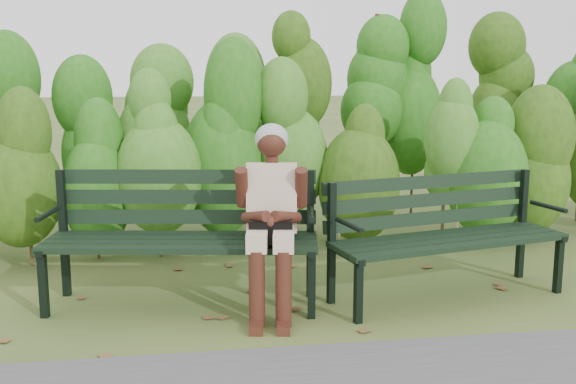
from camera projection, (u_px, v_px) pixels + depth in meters
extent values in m
plane|color=#3F5827|center=(295.00, 297.00, 5.11)|extent=(80.00, 80.00, 0.00)
cylinder|color=#47381E|center=(34.00, 218.00, 5.99)|extent=(0.03, 0.03, 0.80)
ellipsoid|color=#206613|center=(30.00, 147.00, 5.87)|extent=(0.64, 0.64, 1.44)
cylinder|color=#47381E|center=(105.00, 216.00, 6.08)|extent=(0.03, 0.03, 0.80)
ellipsoid|color=#206613|center=(102.00, 145.00, 5.96)|extent=(0.64, 0.64, 1.44)
cylinder|color=#47381E|center=(174.00, 214.00, 6.17)|extent=(0.03, 0.03, 0.80)
ellipsoid|color=#206613|center=(172.00, 144.00, 6.05)|extent=(0.64, 0.64, 1.44)
cylinder|color=#47381E|center=(240.00, 212.00, 6.26)|extent=(0.03, 0.03, 0.80)
ellipsoid|color=#206613|center=(239.00, 143.00, 6.14)|extent=(0.64, 0.64, 1.44)
cylinder|color=#47381E|center=(305.00, 210.00, 6.35)|extent=(0.03, 0.03, 0.80)
ellipsoid|color=#206613|center=(305.00, 142.00, 6.23)|extent=(0.64, 0.64, 1.44)
cylinder|color=#47381E|center=(368.00, 208.00, 6.43)|extent=(0.03, 0.03, 0.80)
ellipsoid|color=#206613|center=(369.00, 141.00, 6.32)|extent=(0.64, 0.64, 1.44)
cylinder|color=#47381E|center=(429.00, 206.00, 6.52)|extent=(0.03, 0.03, 0.80)
ellipsoid|color=#206613|center=(432.00, 140.00, 6.41)|extent=(0.64, 0.64, 1.44)
cylinder|color=#47381E|center=(489.00, 204.00, 6.61)|extent=(0.03, 0.03, 0.80)
ellipsoid|color=#206613|center=(492.00, 139.00, 6.50)|extent=(0.64, 0.64, 1.44)
cylinder|color=#47381E|center=(547.00, 202.00, 6.70)|extent=(0.03, 0.03, 0.80)
ellipsoid|color=#206613|center=(551.00, 138.00, 6.59)|extent=(0.64, 0.64, 1.44)
cylinder|color=#47381E|center=(77.00, 183.00, 6.97)|extent=(0.04, 0.04, 1.10)
ellipsoid|color=#2B4A15|center=(72.00, 97.00, 6.81)|extent=(0.70, 0.70, 1.98)
cylinder|color=#47381E|center=(152.00, 181.00, 7.08)|extent=(0.04, 0.04, 1.10)
ellipsoid|color=#2B4A15|center=(149.00, 97.00, 6.92)|extent=(0.70, 0.70, 1.98)
cylinder|color=#47381E|center=(225.00, 179.00, 7.19)|extent=(0.04, 0.04, 1.10)
ellipsoid|color=#2B4A15|center=(224.00, 96.00, 7.03)|extent=(0.70, 0.70, 1.98)
cylinder|color=#47381E|center=(296.00, 177.00, 7.30)|extent=(0.04, 0.04, 1.10)
ellipsoid|color=#2B4A15|center=(296.00, 96.00, 7.15)|extent=(0.70, 0.70, 1.98)
cylinder|color=#47381E|center=(365.00, 176.00, 7.42)|extent=(0.04, 0.04, 1.10)
ellipsoid|color=#2B4A15|center=(367.00, 95.00, 7.26)|extent=(0.70, 0.70, 1.98)
cylinder|color=#47381E|center=(432.00, 174.00, 7.53)|extent=(0.04, 0.04, 1.10)
ellipsoid|color=#2B4A15|center=(435.00, 95.00, 7.37)|extent=(0.70, 0.70, 1.98)
cylinder|color=#47381E|center=(496.00, 173.00, 7.64)|extent=(0.04, 0.04, 1.10)
ellipsoid|color=#2B4A15|center=(501.00, 95.00, 7.48)|extent=(0.70, 0.70, 1.98)
cylinder|color=#47381E|center=(559.00, 171.00, 7.75)|extent=(0.04, 0.04, 1.10)
ellipsoid|color=#2B4A15|center=(565.00, 94.00, 7.59)|extent=(0.70, 0.70, 1.98)
cube|color=brown|center=(210.00, 305.00, 4.94)|extent=(0.09, 0.08, 0.01)
cube|color=brown|center=(234.00, 353.00, 4.09)|extent=(0.10, 0.09, 0.01)
cube|color=brown|center=(537.00, 272.00, 5.73)|extent=(0.11, 0.09, 0.01)
cube|color=brown|center=(71.00, 278.00, 5.57)|extent=(0.11, 0.10, 0.01)
cube|color=brown|center=(375.00, 345.00, 4.21)|extent=(0.11, 0.11, 0.01)
cube|color=brown|center=(468.00, 310.00, 4.82)|extent=(0.09, 0.11, 0.01)
cube|color=brown|center=(77.00, 356.00, 4.05)|extent=(0.10, 0.08, 0.01)
cube|color=brown|center=(483.00, 284.00, 5.41)|extent=(0.11, 0.11, 0.01)
cube|color=brown|center=(67.00, 276.00, 5.63)|extent=(0.11, 0.10, 0.01)
cube|color=brown|center=(506.00, 291.00, 5.24)|extent=(0.10, 0.08, 0.01)
cube|color=brown|center=(23.00, 294.00, 5.17)|extent=(0.11, 0.11, 0.01)
cube|color=brown|center=(224.00, 282.00, 5.46)|extent=(0.11, 0.10, 0.01)
cube|color=brown|center=(346.00, 268.00, 5.86)|extent=(0.09, 0.07, 0.01)
cube|color=brown|center=(486.00, 281.00, 5.49)|extent=(0.09, 0.07, 0.01)
cube|color=brown|center=(493.00, 290.00, 5.27)|extent=(0.08, 0.10, 0.01)
cube|color=brown|center=(245.00, 305.00, 4.92)|extent=(0.11, 0.11, 0.01)
cube|color=brown|center=(69.00, 294.00, 5.18)|extent=(0.08, 0.10, 0.01)
cube|color=brown|center=(232.00, 303.00, 4.98)|extent=(0.11, 0.11, 0.01)
cube|color=brown|center=(67.00, 285.00, 5.38)|extent=(0.11, 0.10, 0.01)
cube|color=black|center=(176.00, 250.00, 4.61)|extent=(1.94, 0.42, 0.04)
cube|color=black|center=(180.00, 245.00, 4.75)|extent=(1.94, 0.42, 0.04)
cube|color=black|center=(183.00, 240.00, 4.88)|extent=(1.94, 0.42, 0.04)
cube|color=black|center=(186.00, 235.00, 5.01)|extent=(1.94, 0.42, 0.04)
cube|color=black|center=(187.00, 217.00, 5.09)|extent=(1.93, 0.37, 0.11)
cube|color=black|center=(187.00, 197.00, 5.08)|extent=(1.93, 0.37, 0.11)
cube|color=black|center=(187.00, 177.00, 5.07)|extent=(1.93, 0.37, 0.11)
cube|color=black|center=(43.00, 284.00, 4.65)|extent=(0.06, 0.06, 0.49)
cube|color=black|center=(64.00, 234.00, 5.07)|extent=(0.06, 0.06, 0.97)
cube|color=black|center=(52.00, 245.00, 4.82)|extent=(0.14, 0.54, 0.04)
cylinder|color=black|center=(47.00, 214.00, 4.73)|extent=(0.10, 0.41, 0.04)
cube|color=black|center=(312.00, 284.00, 4.64)|extent=(0.06, 0.06, 0.49)
cube|color=black|center=(310.00, 234.00, 5.05)|extent=(0.06, 0.06, 0.97)
cube|color=black|center=(311.00, 245.00, 4.81)|extent=(0.14, 0.54, 0.04)
cylinder|color=black|center=(311.00, 214.00, 4.71)|extent=(0.10, 0.41, 0.04)
cube|color=black|center=(465.00, 246.00, 4.83)|extent=(1.79, 0.51, 0.04)
cube|color=black|center=(455.00, 242.00, 4.95)|extent=(1.79, 0.51, 0.04)
cube|color=black|center=(445.00, 238.00, 5.06)|extent=(1.79, 0.51, 0.04)
cube|color=black|center=(436.00, 234.00, 5.18)|extent=(1.79, 0.51, 0.04)
cube|color=black|center=(429.00, 218.00, 5.24)|extent=(1.77, 0.46, 0.11)
cube|color=black|center=(429.00, 200.00, 5.23)|extent=(1.77, 0.46, 0.11)
cube|color=black|center=(429.00, 182.00, 5.22)|extent=(1.77, 0.46, 0.11)
cube|color=black|center=(358.00, 291.00, 4.55)|extent=(0.06, 0.06, 0.45)
cube|color=black|center=(332.00, 244.00, 4.90)|extent=(0.06, 0.06, 0.90)
cube|color=black|center=(346.00, 254.00, 4.70)|extent=(0.16, 0.50, 0.04)
cylinder|color=black|center=(349.00, 225.00, 4.61)|extent=(0.12, 0.38, 0.04)
cube|color=black|center=(559.00, 264.00, 5.17)|extent=(0.06, 0.06, 0.45)
cube|color=black|center=(522.00, 224.00, 5.53)|extent=(0.06, 0.06, 0.90)
cube|color=black|center=(542.00, 233.00, 5.32)|extent=(0.16, 0.50, 0.04)
cylinder|color=black|center=(548.00, 206.00, 5.24)|extent=(0.12, 0.38, 0.04)
cube|color=beige|center=(258.00, 237.00, 4.59)|extent=(0.20, 0.43, 0.13)
cube|color=beige|center=(284.00, 237.00, 4.59)|extent=(0.20, 0.43, 0.13)
cylinder|color=#411D14|center=(257.00, 289.00, 4.48)|extent=(0.12, 0.12, 0.53)
cylinder|color=#411D14|center=(284.00, 289.00, 4.48)|extent=(0.12, 0.12, 0.53)
cube|color=#411D14|center=(256.00, 327.00, 4.44)|extent=(0.12, 0.21, 0.06)
cube|color=#411D14|center=(283.00, 327.00, 4.44)|extent=(0.12, 0.21, 0.06)
cube|color=beige|center=(272.00, 197.00, 4.81)|extent=(0.39, 0.30, 0.51)
cylinder|color=#411D14|center=(272.00, 161.00, 4.74)|extent=(0.09, 0.09, 0.10)
sphere|color=#411D14|center=(272.00, 143.00, 4.71)|extent=(0.21, 0.21, 0.21)
ellipsoid|color=gray|center=(272.00, 139.00, 4.73)|extent=(0.24, 0.23, 0.22)
cylinder|color=#411D14|center=(242.00, 188.00, 4.72)|extent=(0.12, 0.22, 0.31)
cylinder|color=#411D14|center=(301.00, 188.00, 4.72)|extent=(0.12, 0.22, 0.31)
cylinder|color=#411D14|center=(256.00, 217.00, 4.62)|extent=(0.20, 0.27, 0.13)
cylinder|color=#411D14|center=(286.00, 217.00, 4.62)|extent=(0.25, 0.24, 0.13)
sphere|color=#411D14|center=(271.00, 222.00, 4.57)|extent=(0.11, 0.11, 0.11)
cube|color=black|center=(271.00, 231.00, 4.59)|extent=(0.31, 0.16, 0.16)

